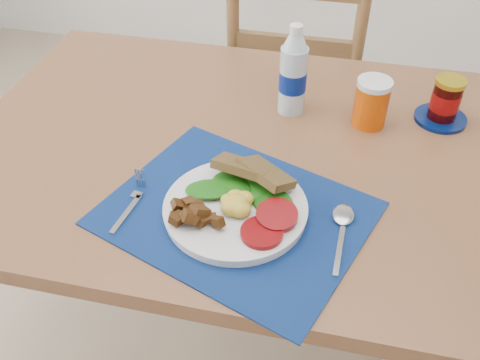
{
  "coord_description": "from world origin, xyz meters",
  "views": [
    {
      "loc": [
        0.15,
        -0.74,
        1.49
      ],
      "look_at": [
        -0.03,
        0.02,
        0.8
      ],
      "focal_mm": 40.0,
      "sensor_mm": 36.0,
      "label": 1
    }
  ],
  "objects_px": {
    "chair_far": "(296,70)",
    "water_bottle": "(293,75)",
    "breakfast_plate": "(232,206)",
    "jam_on_saucer": "(445,103)",
    "juice_glass": "(371,104)"
  },
  "relations": [
    {
      "from": "jam_on_saucer",
      "to": "breakfast_plate",
      "type": "bearing_deg",
      "value": -134.17
    },
    {
      "from": "breakfast_plate",
      "to": "jam_on_saucer",
      "type": "height_order",
      "value": "jam_on_saucer"
    },
    {
      "from": "water_bottle",
      "to": "chair_far",
      "type": "bearing_deg",
      "value": 95.37
    },
    {
      "from": "chair_far",
      "to": "breakfast_plate",
      "type": "bearing_deg",
      "value": 88.88
    },
    {
      "from": "chair_far",
      "to": "water_bottle",
      "type": "bearing_deg",
      "value": 94.89
    },
    {
      "from": "breakfast_plate",
      "to": "jam_on_saucer",
      "type": "bearing_deg",
      "value": 66.65
    },
    {
      "from": "chair_far",
      "to": "water_bottle",
      "type": "relative_size",
      "value": 5.25
    },
    {
      "from": "juice_glass",
      "to": "breakfast_plate",
      "type": "bearing_deg",
      "value": -123.17
    },
    {
      "from": "water_bottle",
      "to": "jam_on_saucer",
      "type": "height_order",
      "value": "water_bottle"
    },
    {
      "from": "breakfast_plate",
      "to": "jam_on_saucer",
      "type": "distance_m",
      "value": 0.59
    },
    {
      "from": "breakfast_plate",
      "to": "jam_on_saucer",
      "type": "xyz_separation_m",
      "value": [
        0.41,
        0.42,
        0.03
      ]
    },
    {
      "from": "breakfast_plate",
      "to": "juice_glass",
      "type": "relative_size",
      "value": 2.53
    },
    {
      "from": "chair_far",
      "to": "breakfast_plate",
      "type": "height_order",
      "value": "chair_far"
    },
    {
      "from": "juice_glass",
      "to": "water_bottle",
      "type": "bearing_deg",
      "value": 175.38
    },
    {
      "from": "water_bottle",
      "to": "jam_on_saucer",
      "type": "xyz_separation_m",
      "value": [
        0.36,
        0.04,
        -0.05
      ]
    }
  ]
}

